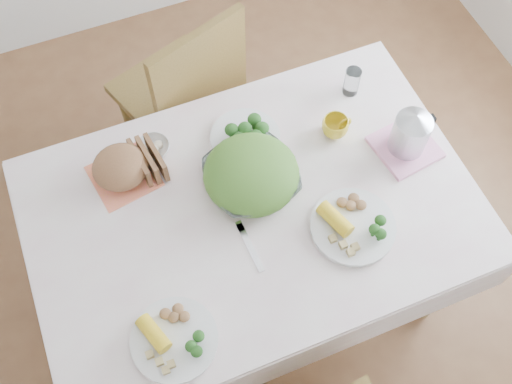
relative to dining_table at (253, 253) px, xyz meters
name	(u,v)px	position (x,y,z in m)	size (l,w,h in m)	color
floor	(254,286)	(0.00, 0.00, -0.38)	(3.60, 3.60, 0.00)	brown
dining_table	(253,253)	(0.00, 0.00, 0.00)	(1.40, 0.90, 0.75)	brown
tablecloth	(253,208)	(0.00, 0.00, 0.38)	(1.50, 1.00, 0.01)	white
chair_far	(177,95)	(-0.04, 0.79, 0.09)	(0.45, 0.45, 1.00)	brown
salad_bowl	(251,178)	(0.03, 0.09, 0.42)	(0.31, 0.31, 0.08)	white
dinner_plate_left	(174,340)	(-0.39, -0.33, 0.40)	(0.26, 0.26, 0.02)	white
dinner_plate_right	(353,227)	(0.28, -0.20, 0.40)	(0.28, 0.28, 0.02)	white
broccoli_plate	(245,138)	(0.08, 0.26, 0.40)	(0.25, 0.25, 0.02)	beige
napkin	(124,176)	(-0.37, 0.28, 0.39)	(0.21, 0.21, 0.00)	#FF8159
bread_loaf	(121,168)	(-0.37, 0.28, 0.45)	(0.19, 0.18, 0.12)	brown
fruit_bowl	(154,148)	(-0.24, 0.34, 0.41)	(0.12, 0.12, 0.04)	white
yellow_mug	(335,127)	(0.39, 0.17, 0.42)	(0.10, 0.10, 0.08)	gold
glass_tumbler	(352,80)	(0.52, 0.32, 0.45)	(0.06, 0.06, 0.11)	white
pink_tray	(405,147)	(0.59, 0.02, 0.40)	(0.21, 0.21, 0.02)	#FF9BC7
electric_kettle	(412,129)	(0.59, 0.02, 0.51)	(0.13, 0.13, 0.18)	#B2B5BA
fork_left	(250,247)	(-0.06, -0.13, 0.39)	(0.02, 0.19, 0.00)	silver
fork_right	(332,232)	(0.21, -0.18, 0.39)	(0.02, 0.18, 0.00)	silver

